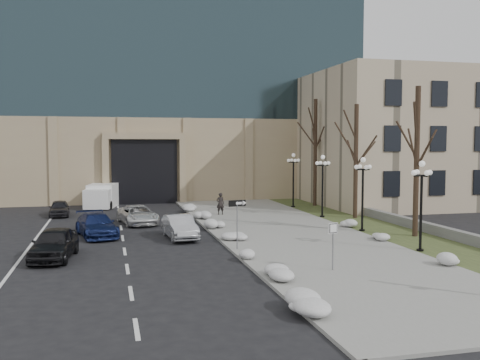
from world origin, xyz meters
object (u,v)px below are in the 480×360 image
object	(u,v)px
keep_sign	(333,236)
lamppost_c	(323,178)
lamppost_d	(293,173)
pedestrian	(220,204)
car_e	(59,208)
car_b	(180,227)
car_d	(138,215)
lamppost_b	(363,184)
car_a	(54,244)
car_c	(97,225)
box_truck	(104,195)
lamppost_a	(421,194)
one_way_sign	(240,209)

from	to	relation	value
keep_sign	lamppost_c	distance (m)	17.05
lamppost_c	lamppost_d	bearing A→B (deg)	90.00
pedestrian	lamppost_c	bearing A→B (deg)	154.78
car_e	lamppost_c	bearing A→B (deg)	-20.03
car_b	car_d	world-z (taller)	car_b
car_d	lamppost_b	xyz separation A→B (m)	(13.61, -6.95, 2.42)
lamppost_b	lamppost_c	world-z (taller)	same
lamppost_b	lamppost_c	bearing A→B (deg)	90.00
car_a	lamppost_c	distance (m)	20.91
car_c	lamppost_d	world-z (taller)	lamppost_d
box_truck	pedestrian	bearing A→B (deg)	-33.25
keep_sign	car_a	bearing A→B (deg)	140.80
lamppost_a	car_a	bearing A→B (deg)	170.83
lamppost_d	lamppost_a	bearing A→B (deg)	-90.00
car_a	lamppost_c	world-z (taller)	lamppost_c
one_way_sign	car_b	bearing A→B (deg)	108.88
pedestrian	one_way_sign	xyz separation A→B (m)	(-1.74, -13.45, 1.26)
one_way_sign	lamppost_b	xyz separation A→B (m)	(8.92, 3.88, 0.85)
car_c	lamppost_a	distance (m)	18.77
box_truck	lamppost_c	bearing A→B (deg)	-25.01
keep_sign	lamppost_a	size ratio (longest dim) A/B	0.46
lamppost_b	car_e	bearing A→B (deg)	147.02
lamppost_b	lamppost_d	xyz separation A→B (m)	(0.00, 13.00, 0.00)
car_a	lamppost_b	bearing A→B (deg)	18.49
pedestrian	lamppost_c	xyz separation A→B (m)	(7.18, -3.08, 2.11)
car_e	car_a	bearing A→B (deg)	-88.71
car_e	lamppost_d	world-z (taller)	lamppost_d
lamppost_d	car_c	bearing A→B (deg)	-147.16
box_truck	lamppost_a	bearing A→B (deg)	-45.81
car_d	lamppost_b	bearing A→B (deg)	-37.47
car_b	car_c	world-z (taller)	car_b
car_a	car_e	distance (m)	16.13
pedestrian	lamppost_d	bearing A→B (deg)	-156.56
car_b	car_e	size ratio (longest dim) A/B	1.17
car_b	lamppost_d	size ratio (longest dim) A/B	0.89
car_d	lamppost_c	xyz separation A→B (m)	(13.61, -0.45, 2.42)
one_way_sign	lamppost_b	distance (m)	9.76
lamppost_a	keep_sign	bearing A→B (deg)	-154.98
lamppost_b	lamppost_c	distance (m)	6.50
lamppost_c	pedestrian	bearing A→B (deg)	156.82
car_c	car_e	size ratio (longest dim) A/B	1.33
pedestrian	lamppost_c	distance (m)	8.10
car_e	keep_sign	xyz separation A→B (m)	(13.19, -21.88, 1.00)
car_d	pedestrian	distance (m)	6.95
box_truck	car_a	bearing A→B (deg)	-84.36
car_d	car_e	xyz separation A→B (m)	(-5.69, 5.57, -0.03)
lamppost_c	keep_sign	bearing A→B (deg)	-111.07
box_truck	lamppost_c	world-z (taller)	lamppost_c
car_b	lamppost_a	world-z (taller)	lamppost_a
lamppost_b	lamppost_c	size ratio (longest dim) A/B	1.00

